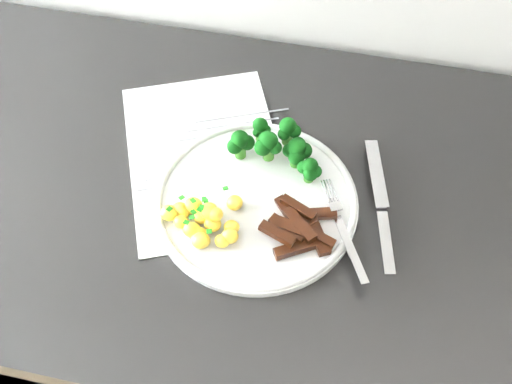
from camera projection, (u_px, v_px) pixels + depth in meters
counter at (219, 315)px, 1.24m from camera, size 2.50×0.62×0.94m
recipe_paper at (205, 155)px, 0.88m from camera, size 0.33×0.38×0.00m
plate at (256, 201)px, 0.82m from camera, size 0.28×0.28×0.02m
broccoli at (278, 146)px, 0.84m from camera, size 0.14×0.09×0.06m
potatoes at (203, 223)px, 0.79m from camera, size 0.11×0.09×0.04m
beef_strips at (299, 227)px, 0.79m from camera, size 0.10×0.10×0.03m
fork at (345, 233)px, 0.78m from camera, size 0.08×0.15×0.02m
knife at (382, 220)px, 0.81m from camera, size 0.06×0.22×0.02m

